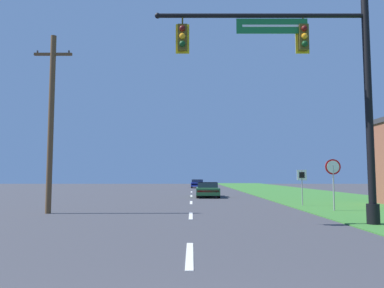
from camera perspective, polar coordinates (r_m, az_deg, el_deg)
grass_verge_right at (r=34.02m, az=18.14°, el=-7.51°), size 10.00×110.00×0.04m
road_center_line at (r=24.39m, az=-0.03°, el=-8.91°), size 0.16×34.80×0.01m
signal_mast at (r=14.40m, az=18.74°, el=8.94°), size 7.94×0.47×8.42m
car_ahead at (r=30.84m, az=2.48°, el=-6.95°), size 1.91×4.72×1.19m
far_car at (r=54.33m, az=0.90°, el=-6.06°), size 1.82×4.37×1.19m
stop_sign at (r=19.64m, az=20.80°, el=-4.15°), size 0.76×0.07×2.50m
route_sign_post at (r=22.48m, az=16.50°, el=-5.18°), size 0.55×0.06×2.03m
utility_pole_near at (r=18.76m, az=-20.60°, el=3.49°), size 1.80×0.26×8.40m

